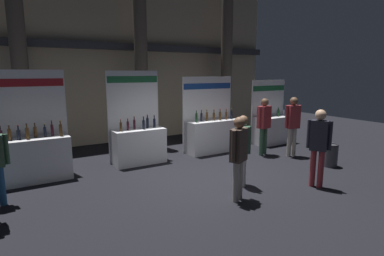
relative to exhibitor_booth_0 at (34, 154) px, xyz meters
name	(u,v)px	position (x,y,z in m)	size (l,w,h in m)	color
ground_plane	(212,179)	(3.61, -2.07, -0.64)	(24.00, 24.00, 0.00)	black
hall_colonnade	(133,57)	(3.61, 3.01, 2.42)	(11.81, 1.29, 6.15)	gray
exhibitor_booth_0	(34,154)	(0.00, 0.00, 0.00)	(1.64, 0.66, 2.57)	white
exhibitor_booth_1	(138,141)	(2.61, 0.10, -0.02)	(1.49, 0.66, 2.55)	white
exhibitor_booth_2	(212,133)	(5.10, 0.08, -0.03)	(1.83, 0.66, 2.37)	white
exhibitor_booth_3	(273,127)	(7.61, -0.07, -0.06)	(1.54, 0.66, 2.23)	white
trash_bin	(330,155)	(6.91, -2.88, -0.33)	(0.37, 0.37, 0.61)	#38383D
visitor_0	(264,121)	(6.20, -1.06, 0.41)	(0.56, 0.32, 1.74)	#33563D
visitor_1	(242,145)	(3.92, -2.76, 0.29)	(0.29, 0.51, 1.59)	silver
visitor_4	(239,152)	(3.32, -3.35, 0.36)	(0.50, 0.35, 1.68)	#ADA393
visitor_5	(319,142)	(5.28, -3.68, 0.39)	(0.37, 0.46, 1.73)	maroon
visitor_6	(293,121)	(6.82, -1.62, 0.44)	(0.53, 0.31, 1.79)	#ADA393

